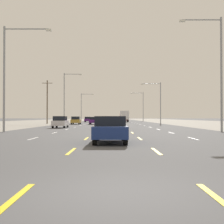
# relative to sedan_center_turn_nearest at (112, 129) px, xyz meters

# --- Properties ---
(ground_plane) EXTENTS (572.00, 572.00, 0.00)m
(ground_plane) POSITION_rel_sedan_center_turn_nearest_xyz_m (0.17, 54.74, -0.76)
(ground_plane) COLOR #4C4C4F
(lot_apron_left) EXTENTS (28.00, 440.00, 0.01)m
(lot_apron_left) POSITION_rel_sedan_center_turn_nearest_xyz_m (-24.58, 54.74, -0.75)
(lot_apron_left) COLOR gray
(lot_apron_left) RESTS_ON ground
(lot_apron_right) EXTENTS (28.00, 440.00, 0.01)m
(lot_apron_right) POSITION_rel_sedan_center_turn_nearest_xyz_m (24.92, 54.74, -0.75)
(lot_apron_right) COLOR gray
(lot_apron_right) RESTS_ON ground
(lane_markings) EXTENTS (10.64, 227.60, 0.01)m
(lane_markings) POSITION_rel_sedan_center_turn_nearest_xyz_m (0.17, 93.24, -0.75)
(lane_markings) COLOR white
(lane_markings) RESTS_ON ground
(signal_span_wire) EXTENTS (25.33, 0.52, 8.70)m
(signal_span_wire) POSITION_rel_sedan_center_turn_nearest_xyz_m (-0.20, -5.13, 4.51)
(signal_span_wire) COLOR brown
(signal_span_wire) RESTS_ON ground
(sedan_center_turn_nearest) EXTENTS (1.80, 4.50, 1.46)m
(sedan_center_turn_nearest) POSITION_rel_sedan_center_turn_nearest_xyz_m (0.00, 0.00, 0.00)
(sedan_center_turn_nearest) COLOR navy
(sedan_center_turn_nearest) RESTS_ON ground
(sedan_center_turn_near) EXTENTS (1.80, 4.50, 1.46)m
(sedan_center_turn_near) POSITION_rel_sedan_center_turn_nearest_xyz_m (0.14, 18.30, 0.00)
(sedan_center_turn_near) COLOR #B28C33
(sedan_center_turn_near) RESTS_ON ground
(hatchback_far_left_mid) EXTENTS (1.72, 3.90, 1.54)m
(hatchback_far_left_mid) POSITION_rel_sedan_center_turn_nearest_xyz_m (-6.73, 23.53, 0.03)
(hatchback_far_left_mid) COLOR silver
(hatchback_far_left_mid) RESTS_ON ground
(sedan_inner_left_midfar) EXTENTS (1.80, 4.50, 1.46)m
(sedan_inner_left_midfar) POSITION_rel_sedan_center_turn_nearest_xyz_m (-3.42, 43.54, 0.00)
(sedan_inner_left_midfar) COLOR #4C196B
(sedan_inner_left_midfar) RESTS_ON ground
(hatchback_far_left_far) EXTENTS (1.72, 3.90, 1.54)m
(hatchback_far_left_far) POSITION_rel_sedan_center_turn_nearest_xyz_m (-7.01, 43.55, 0.03)
(hatchback_far_left_far) COLOR #B28C33
(hatchback_far_left_far) RESTS_ON ground
(hatchback_center_turn_farther) EXTENTS (1.72, 3.90, 1.54)m
(hatchback_center_turn_farther) POSITION_rel_sedan_center_turn_nearest_xyz_m (0.38, 67.46, 0.03)
(hatchback_center_turn_farther) COLOR silver
(hatchback_center_turn_farther) RESTS_ON ground
(hatchback_far_left_farthest) EXTENTS (1.72, 3.90, 1.54)m
(hatchback_far_left_farthest) POSITION_rel_sedan_center_turn_nearest_xyz_m (-6.91, 71.65, 0.03)
(hatchback_far_left_farthest) COLOR #4C196B
(hatchback_far_left_farthest) RESTS_ON ground
(box_truck_inner_right_distant_a) EXTENTS (2.40, 7.20, 3.23)m
(box_truck_inner_right_distant_a) POSITION_rel_sedan_center_turn_nearest_xyz_m (3.67, 72.20, 1.08)
(box_truck_inner_right_distant_a) COLOR maroon
(box_truck_inner_right_distant_a) RESTS_ON ground
(suv_inner_right_distant_b) EXTENTS (1.98, 4.90, 1.98)m
(suv_inner_right_distant_b) POSITION_rel_sedan_center_turn_nearest_xyz_m (3.62, 81.47, 0.27)
(suv_inner_right_distant_b) COLOR silver
(suv_inner_right_distant_b) RESTS_ON ground
(hatchback_far_left_distant_c) EXTENTS (1.72, 3.90, 1.54)m
(hatchback_far_left_distant_c) POSITION_rel_sedan_center_turn_nearest_xyz_m (-6.97, 105.80, 0.03)
(hatchback_far_left_distant_c) COLOR #B28C33
(hatchback_far_left_distant_c) RESTS_ON ground
(streetlight_left_row_0) EXTENTS (4.53, 0.26, 9.92)m
(streetlight_left_row_0) POSITION_rel_sedan_center_turn_nearest_xyz_m (-9.51, 11.64, 5.02)
(streetlight_left_row_0) COLOR gray
(streetlight_left_row_0) RESTS_ON ground
(streetlight_right_row_0) EXTENTS (3.99, 0.26, 10.78)m
(streetlight_right_row_0) POSITION_rel_sedan_center_turn_nearest_xyz_m (9.96, 11.64, 5.40)
(streetlight_right_row_0) COLOR gray
(streetlight_right_row_0) RESTS_ON ground
(streetlight_left_row_1) EXTENTS (3.84, 0.26, 10.73)m
(streetlight_left_row_1) POSITION_rel_sedan_center_turn_nearest_xyz_m (-9.64, 47.53, 5.36)
(streetlight_left_row_1) COLOR gray
(streetlight_left_row_1) RESTS_ON ground
(streetlight_right_row_1) EXTENTS (4.24, 0.26, 8.72)m
(streetlight_right_row_1) POSITION_rel_sedan_center_turn_nearest_xyz_m (9.84, 47.53, 4.37)
(streetlight_right_row_1) COLOR gray
(streetlight_right_row_1) RESTS_ON ground
(streetlight_left_row_2) EXTENTS (4.18, 0.26, 9.22)m
(streetlight_left_row_2) POSITION_rel_sedan_center_turn_nearest_xyz_m (-9.54, 83.41, 4.62)
(streetlight_left_row_2) COLOR gray
(streetlight_left_row_2) RESTS_ON ground
(streetlight_right_row_2) EXTENTS (4.33, 0.26, 9.60)m
(streetlight_right_row_2) POSITION_rel_sedan_center_turn_nearest_xyz_m (9.87, 83.41, 4.84)
(streetlight_right_row_2) COLOR gray
(streetlight_right_row_2) RESTS_ON ground
(utility_pole_left_row_1) EXTENTS (2.20, 0.26, 9.33)m
(utility_pole_left_row_1) POSITION_rel_sedan_center_turn_nearest_xyz_m (-13.81, 48.76, 4.10)
(utility_pole_left_row_1) COLOR brown
(utility_pole_left_row_1) RESTS_ON ground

